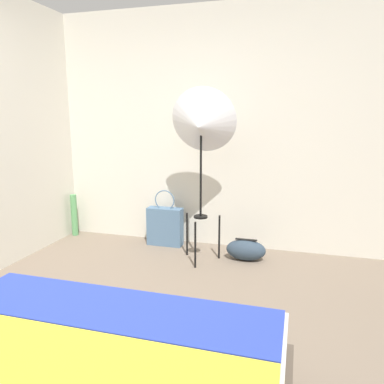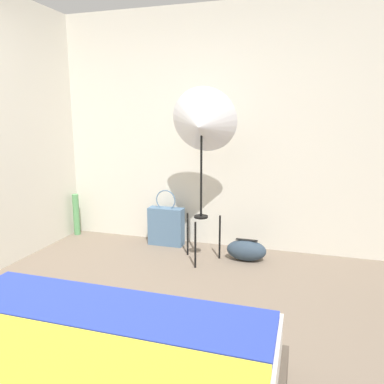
# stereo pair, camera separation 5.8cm
# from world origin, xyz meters

# --- Properties ---
(ground_plane) EXTENTS (14.00, 14.00, 0.00)m
(ground_plane) POSITION_xyz_m (0.00, 0.00, 0.00)
(ground_plane) COLOR #756656
(wall_back) EXTENTS (8.00, 0.05, 2.60)m
(wall_back) POSITION_xyz_m (0.00, 2.27, 1.30)
(wall_back) COLOR beige
(wall_back) RESTS_ON ground_plane
(photo_umbrella) EXTENTS (0.65, 0.41, 1.73)m
(photo_umbrella) POSITION_xyz_m (0.20, 1.73, 1.37)
(photo_umbrella) COLOR black
(photo_umbrella) RESTS_ON ground_plane
(tote_bag) EXTENTS (0.40, 0.14, 0.64)m
(tote_bag) POSITION_xyz_m (-0.31, 2.07, 0.22)
(tote_bag) COLOR slate
(tote_bag) RESTS_ON ground_plane
(duffel_bag) EXTENTS (0.40, 0.21, 0.22)m
(duffel_bag) POSITION_xyz_m (0.65, 1.86, 0.11)
(duffel_bag) COLOR #2D3D4C
(duffel_bag) RESTS_ON ground_plane
(paper_roll) EXTENTS (0.08, 0.08, 0.51)m
(paper_roll) POSITION_xyz_m (-1.50, 2.10, 0.26)
(paper_roll) COLOR #56995B
(paper_roll) RESTS_ON ground_plane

